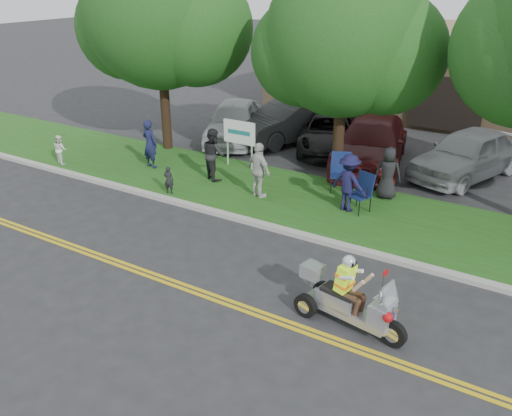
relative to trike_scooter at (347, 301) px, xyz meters
The scene contains 24 objects.
ground 3.91m from the trike_scooter, behind, with size 120.00×120.00×0.00m, color #28282B.
centerline_near 3.96m from the trike_scooter, 169.88° to the right, with size 60.00×0.10×0.01m, color gold.
centerline_far 3.94m from the trike_scooter, behind, with size 60.00×0.10×0.01m, color gold.
curb 4.88m from the trike_scooter, 142.76° to the left, with size 60.00×0.25×0.12m, color #A8A89E.
grass_verge 6.41m from the trike_scooter, 127.23° to the left, with size 60.00×4.00×0.10m, color #254713.
commercial_building 19.02m from the trike_scooter, 95.65° to the left, with size 18.00×8.20×4.00m.
tree_left 13.14m from the trike_scooter, 146.11° to the left, with size 6.62×5.40×7.78m.
tree_mid 8.77m from the trike_scooter, 114.95° to the left, with size 5.88×4.80×7.05m.
business_sign 9.40m from the trike_scooter, 136.20° to the left, with size 1.25×0.06×1.75m.
trike_scooter is the anchor object (origin of this frame).
lawn_chair_a 5.48m from the trike_scooter, 108.66° to the left, with size 0.76×0.77×1.11m.
lawn_chair_b 7.01m from the trike_scooter, 114.65° to the left, with size 0.83×0.84×1.19m.
spectator_adult_left 10.58m from the trike_scooter, 152.70° to the left, with size 0.61×0.40×1.68m, color #171B40.
spectator_adult_mid 8.53m from the trike_scooter, 143.52° to the left, with size 0.82×0.64×1.70m, color black.
spectator_adult_right 6.57m from the trike_scooter, 136.61° to the left, with size 1.00×0.42×1.70m, color beige.
spectator_chair_a 5.43m from the trike_scooter, 112.70° to the left, with size 1.08×0.62×1.68m, color #16153A.
spectator_chair_b 6.63m from the trike_scooter, 102.67° to the left, with size 0.78×0.51×1.60m, color black.
child_left 7.98m from the trike_scooter, 155.66° to the left, with size 0.32×0.21×0.87m, color black.
child_right 12.84m from the trike_scooter, 164.38° to the left, with size 0.51×0.40×1.04m, color white.
parked_car_far_left 12.87m from the trike_scooter, 133.57° to the left, with size 1.96×4.86×1.66m, color silver.
parked_car_left 12.61m from the trike_scooter, 123.31° to the left, with size 1.81×5.18×1.71m, color #2D2C2F.
parked_car_mid 11.48m from the trike_scooter, 116.49° to the left, with size 2.28×4.95×1.37m, color black.
parked_car_right 9.84m from the trike_scooter, 108.17° to the left, with size 2.29×5.64×1.64m, color #4D1113.
parked_car_far_right 9.92m from the trike_scooter, 89.23° to the left, with size 1.92×4.78×1.63m, color #A9ABB0.
Camera 1 is at (7.03, -8.41, 6.47)m, focal length 38.00 mm.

